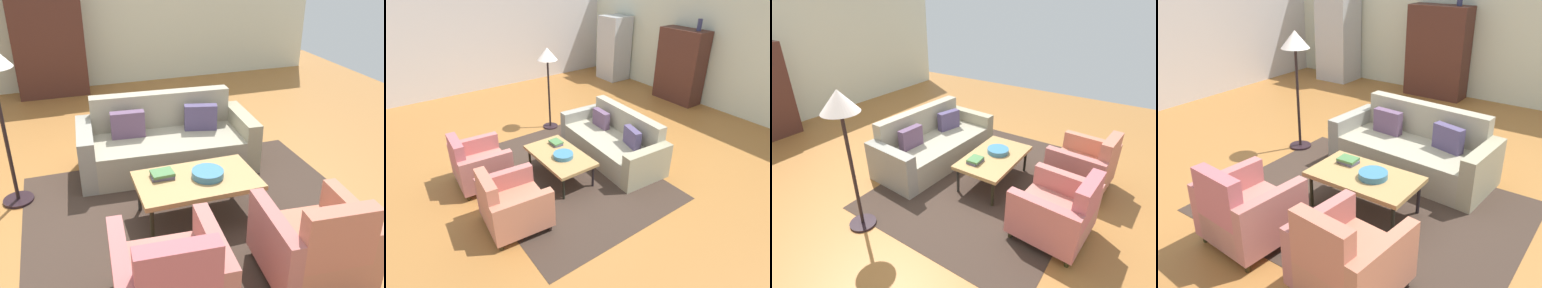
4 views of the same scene
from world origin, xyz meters
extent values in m
plane|color=#A66B32|center=(0.00, 0.00, 0.00)|extent=(10.96, 10.96, 0.00)
cube|color=silver|center=(0.00, 4.23, 1.40)|extent=(9.14, 0.12, 2.80)
cube|color=silver|center=(-4.57, 0.00, 1.40)|extent=(0.12, 8.45, 2.80)
cube|color=#3C2D25|center=(0.46, -0.51, 0.00)|extent=(3.40, 2.60, 0.01)
cube|color=#9E9781|center=(0.46, 0.54, 0.21)|extent=(1.80, 1.01, 0.42)
cube|color=#9E9781|center=(0.49, 0.90, 0.43)|extent=(1.75, 0.29, 0.86)
cube|color=#9E9779|center=(1.42, 0.48, 0.31)|extent=(0.24, 0.91, 0.62)
cube|color=gray|center=(-0.50, 0.60, 0.31)|extent=(0.24, 0.91, 0.62)
cube|color=#4F446B|center=(0.92, 0.61, 0.58)|extent=(0.42, 0.22, 0.32)
cube|color=#614764|center=(0.02, 0.67, 0.58)|extent=(0.41, 0.15, 0.32)
cylinder|color=#272622|center=(-0.07, -0.28, 0.20)|extent=(0.04, 0.04, 0.39)
cylinder|color=black|center=(0.99, -0.28, 0.20)|extent=(0.04, 0.04, 0.39)
cylinder|color=black|center=(-0.07, -0.84, 0.20)|extent=(0.04, 0.04, 0.39)
cylinder|color=black|center=(0.99, -0.84, 0.20)|extent=(0.04, 0.04, 0.39)
cube|color=#AB854E|center=(0.46, -0.56, 0.42)|extent=(1.20, 0.70, 0.05)
cylinder|color=black|center=(-0.45, -1.30, 0.05)|extent=(0.05, 0.05, 0.10)
cylinder|color=#2C2619|center=(0.23, -1.35, 0.05)|extent=(0.05, 0.05, 0.10)
cylinder|color=#2E2B11|center=(-0.50, -1.98, 0.05)|extent=(0.05, 0.05, 0.10)
cylinder|color=#31250F|center=(0.18, -2.03, 0.05)|extent=(0.05, 0.05, 0.10)
cube|color=#B67267|center=(-0.14, -1.66, 0.25)|extent=(0.62, 0.84, 0.30)
cube|color=#BF6169|center=(-0.16, -1.99, 0.49)|extent=(0.57, 0.18, 0.78)
cube|color=#BC6866|center=(-0.48, -1.64, 0.38)|extent=(0.18, 0.81, 0.56)
cube|color=#B56B64|center=(0.20, -1.69, 0.38)|extent=(0.18, 0.81, 0.56)
cylinder|color=#3B221A|center=(0.75, -1.29, 0.05)|extent=(0.05, 0.05, 0.10)
cylinder|color=#382621|center=(1.43, -1.35, 0.05)|extent=(0.05, 0.05, 0.10)
cylinder|color=#2E2018|center=(0.69, -1.97, 0.05)|extent=(0.05, 0.05, 0.10)
cylinder|color=#382913|center=(1.37, -2.03, 0.05)|extent=(0.05, 0.05, 0.10)
cube|color=#C0745B|center=(1.06, -1.66, 0.25)|extent=(0.63, 0.85, 0.30)
cube|color=#C5725B|center=(1.03, -1.99, 0.49)|extent=(0.57, 0.19, 0.78)
cube|color=#B56864|center=(0.72, -1.63, 0.38)|extent=(0.19, 0.81, 0.56)
cube|color=#BD745A|center=(1.40, -1.69, 0.38)|extent=(0.19, 0.81, 0.56)
cylinder|color=teal|center=(0.57, -0.56, 0.48)|extent=(0.32, 0.32, 0.07)
cube|color=#53526E|center=(0.15, -0.43, 0.46)|extent=(0.24, 0.18, 0.03)
cube|color=#467842|center=(0.15, -0.43, 0.49)|extent=(0.23, 0.18, 0.03)
cube|color=#49261E|center=(-0.75, 3.88, 0.90)|extent=(1.20, 0.50, 1.80)
cube|color=#3C251E|center=(-1.05, 4.13, 0.90)|extent=(0.56, 0.01, 1.51)
cube|color=#3C1A1B|center=(-0.45, 4.13, 0.90)|extent=(0.56, 0.01, 1.51)
cylinder|color=#323358|center=(-0.40, 3.88, 1.93)|extent=(0.11, 0.11, 0.27)
cube|color=#B7BABF|center=(-3.17, 3.78, 0.93)|extent=(0.80, 0.70, 1.85)
cylinder|color=#99999E|center=(-3.12, 4.15, 1.02)|extent=(0.02, 0.02, 0.70)
cylinder|color=black|center=(-1.28, 0.31, 0.01)|extent=(0.32, 0.32, 0.03)
cylinder|color=black|center=(-1.28, 0.31, 0.76)|extent=(0.04, 0.04, 1.45)
cone|color=silver|center=(-1.28, 0.31, 1.60)|extent=(0.40, 0.40, 0.24)
camera|label=1|loc=(-0.73, -3.93, 2.54)|focal=39.29mm
camera|label=2|loc=(4.27, -2.94, 3.12)|focal=30.04mm
camera|label=3|loc=(-2.90, -2.29, 2.54)|focal=27.38mm
camera|label=4|loc=(2.65, -3.90, 2.59)|focal=38.73mm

